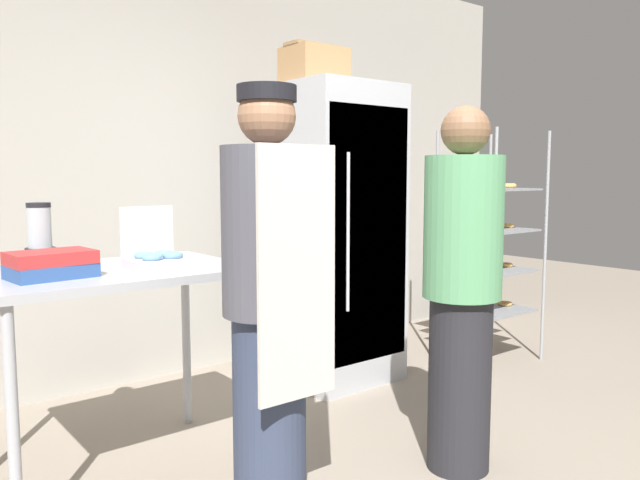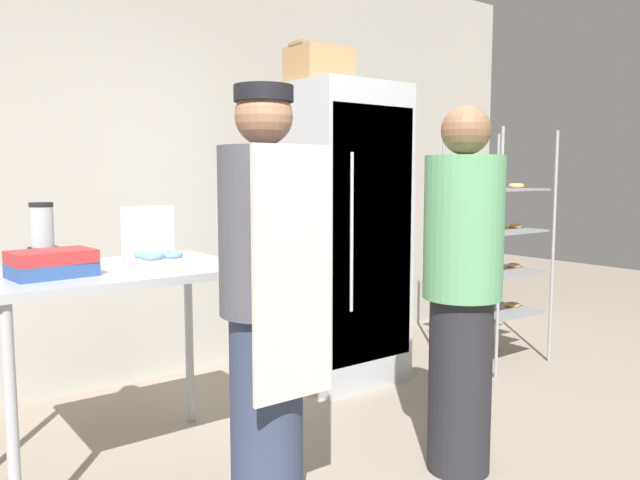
{
  "view_description": "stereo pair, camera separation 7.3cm",
  "coord_description": "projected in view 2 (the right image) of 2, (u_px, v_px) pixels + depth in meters",
  "views": [
    {
      "loc": [
        -1.84,
        -1.49,
        1.35
      ],
      "look_at": [
        -0.08,
        0.72,
        1.05
      ],
      "focal_mm": 35.0,
      "sensor_mm": 36.0,
      "label": 1
    },
    {
      "loc": [
        -1.79,
        -1.53,
        1.35
      ],
      "look_at": [
        -0.08,
        0.72,
        1.05
      ],
      "focal_mm": 35.0,
      "sensor_mm": 36.0,
      "label": 2
    }
  ],
  "objects": [
    {
      "name": "donut_box",
      "position": [
        158.0,
        258.0,
        2.72
      ],
      "size": [
        0.25,
        0.23,
        0.27
      ],
      "color": "silver",
      "rests_on": "prep_counter"
    },
    {
      "name": "blender_pitcher",
      "position": [
        43.0,
        239.0,
        2.74
      ],
      "size": [
        0.13,
        0.13,
        0.29
      ],
      "color": "black",
      "rests_on": "prep_counter"
    },
    {
      "name": "person_baker",
      "position": [
        266.0,
        298.0,
        2.39
      ],
      "size": [
        0.35,
        0.37,
        1.67
      ],
      "color": "#333D56",
      "rests_on": "ground_plane"
    },
    {
      "name": "back_wall",
      "position": [
        179.0,
        156.0,
        4.18
      ],
      "size": [
        6.4,
        0.12,
        2.93
      ],
      "primitive_type": "cube",
      "color": "#ADA89E",
      "rests_on": "ground_plane"
    },
    {
      "name": "binder_stack",
      "position": [
        52.0,
        263.0,
        2.5
      ],
      "size": [
        0.33,
        0.24,
        0.11
      ],
      "color": "#2D5193",
      "rests_on": "prep_counter"
    },
    {
      "name": "prep_counter",
      "position": [
        116.0,
        292.0,
        2.75
      ],
      "size": [
        1.09,
        0.75,
        0.93
      ],
      "color": "#ADAFB5",
      "rests_on": "ground_plane"
    },
    {
      "name": "person_customer",
      "position": [
        462.0,
        289.0,
        2.77
      ],
      "size": [
        0.35,
        0.35,
        1.64
      ],
      "color": "#232328",
      "rests_on": "ground_plane"
    },
    {
      "name": "cardboard_storage_box",
      "position": [
        319.0,
        66.0,
        3.93
      ],
      "size": [
        0.37,
        0.3,
        0.25
      ],
      "color": "#A87F51",
      "rests_on": "refrigerator"
    },
    {
      "name": "baking_rack",
      "position": [
        497.0,
        249.0,
        4.42
      ],
      "size": [
        0.63,
        0.51,
        1.65
      ],
      "color": "#93969B",
      "rests_on": "ground_plane"
    },
    {
      "name": "refrigerator",
      "position": [
        341.0,
        234.0,
        4.04
      ],
      "size": [
        0.69,
        0.68,
        1.91
      ],
      "color": "#ADAFB5",
      "rests_on": "ground_plane"
    }
  ]
}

